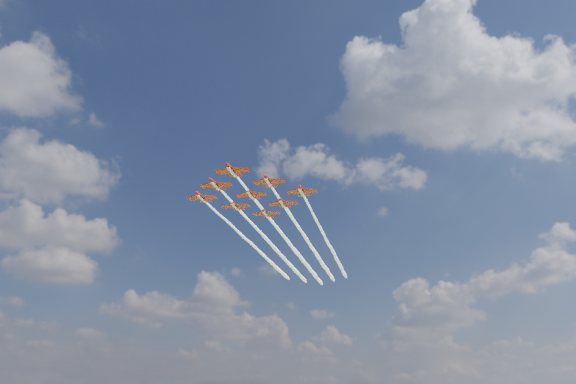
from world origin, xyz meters
name	(u,v)px	position (x,y,z in m)	size (l,w,h in m)	color
jet_lead	(286,238)	(39.92, 38.68, 76.49)	(102.78, 108.11, 2.50)	#A91109
jet_row2_port	(309,243)	(51.79, 40.55, 76.49)	(102.78, 108.11, 2.50)	#A91109
jet_row2_starb	(272,245)	(41.17, 50.63, 76.49)	(102.78, 108.11, 2.50)	#A91109
jet_row3_port	(331,248)	(63.67, 42.42, 76.49)	(102.78, 108.11, 2.50)	#A91109
jet_row3_centre	(295,250)	(53.05, 52.51, 76.49)	(102.78, 108.11, 2.50)	#A91109
jet_row3_starb	(259,251)	(42.43, 62.59, 76.49)	(102.78, 108.11, 2.50)	#A91109
jet_row4_port	(316,254)	(64.93, 54.38, 76.49)	(102.78, 108.11, 2.50)	#A91109
jet_row4_starb	(282,256)	(54.31, 64.46, 76.49)	(102.78, 108.11, 2.50)	#A91109
jet_tail	(303,260)	(66.18, 66.33, 76.49)	(102.78, 108.11, 2.50)	#A91109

